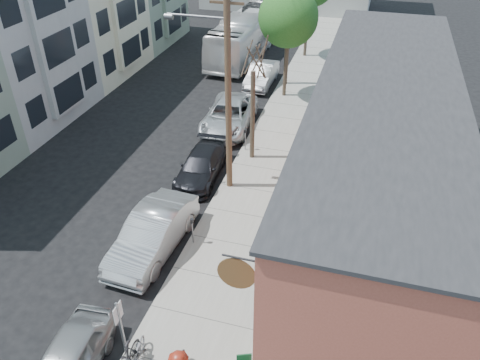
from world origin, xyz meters
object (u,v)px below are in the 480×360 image
(utility_pole_near, at_px, (227,84))
(parked_bike_b, at_px, (138,355))
(car_4, at_px, (262,75))
(sign_post, at_px, (122,329))
(patio_chair_a, at_px, (274,298))
(car_1, at_px, (153,233))
(parking_meter_near, at_px, (192,227))
(parking_meter_far, at_px, (245,136))
(bus, at_px, (246,35))
(car_3, at_px, (229,115))
(car_2, at_px, (201,166))
(tree_bare, at_px, (252,116))
(tree_leafy_mid, at_px, (288,18))
(patron_grey, at_px, (261,244))

(utility_pole_near, height_order, parked_bike_b, utility_pole_near)
(car_4, bearing_deg, sign_post, -86.02)
(patio_chair_a, bearing_deg, car_1, 140.70)
(sign_post, distance_m, parking_meter_near, 5.98)
(parking_meter_far, xyz_separation_m, bus, (-4.24, 15.38, 0.72))
(car_3, bearing_deg, car_1, -91.94)
(car_3, bearing_deg, car_2, -90.47)
(sign_post, relative_size, parking_meter_far, 2.26)
(patio_chair_a, relative_size, car_3, 0.15)
(patio_chair_a, bearing_deg, car_4, 83.45)
(sign_post, distance_m, car_1, 5.54)
(parking_meter_near, relative_size, patio_chair_a, 1.41)
(tree_bare, distance_m, tree_leafy_mid, 8.93)
(sign_post, height_order, patron_grey, sign_post)
(tree_bare, xyz_separation_m, patron_grey, (2.39, -7.56, -1.60))
(utility_pole_near, xyz_separation_m, car_4, (-1.59, 13.07, -4.64))
(car_2, bearing_deg, car_4, 86.67)
(utility_pole_near, distance_m, tree_bare, 4.10)
(utility_pole_near, bearing_deg, sign_post, -90.22)
(parking_meter_near, relative_size, car_3, 0.22)
(utility_pole_near, distance_m, patron_grey, 7.02)
(patio_chair_a, xyz_separation_m, car_4, (-5.40, 19.90, 0.17))
(parking_meter_near, bearing_deg, car_3, 99.34)
(car_2, bearing_deg, car_3, 89.61)
(tree_bare, bearing_deg, car_3, 125.42)
(tree_leafy_mid, xyz_separation_m, bus, (-4.79, 7.53, -3.62))
(patio_chair_a, xyz_separation_m, car_3, (-5.69, 12.97, 0.20))
(utility_pole_near, height_order, tree_bare, utility_pole_near)
(parking_meter_far, height_order, tree_leafy_mid, tree_leafy_mid)
(parking_meter_near, distance_m, patron_grey, 2.95)
(parking_meter_near, distance_m, patio_chair_a, 4.64)
(tree_leafy_mid, relative_size, car_2, 1.54)
(parking_meter_far, height_order, car_3, car_3)
(tree_bare, xyz_separation_m, patio_chair_a, (3.40, -9.75, -1.96))
(parking_meter_far, xyz_separation_m, utility_pole_near, (0.14, -3.56, 4.43))
(patron_grey, xyz_separation_m, parked_bike_b, (-2.53, -5.62, -0.38))
(car_1, bearing_deg, patio_chair_a, -14.27)
(car_2, height_order, bus, bus)
(tree_leafy_mid, bearing_deg, tree_bare, -90.00)
(patron_grey, bearing_deg, tree_leafy_mid, -151.22)
(patio_chair_a, distance_m, car_4, 20.62)
(car_1, bearing_deg, bus, 99.90)
(tree_bare, xyz_separation_m, car_4, (-2.00, 10.15, -1.79))
(utility_pole_near, bearing_deg, parking_meter_far, 92.26)
(car_1, xyz_separation_m, bus, (-2.79, 24.06, 0.84))
(parking_meter_far, relative_size, parked_bike_b, 0.77)
(patio_chair_a, bearing_deg, patron_grey, 92.85)
(parking_meter_far, bearing_deg, utility_pole_near, -87.74)
(sign_post, distance_m, patron_grey, 6.45)
(sign_post, distance_m, car_4, 23.50)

